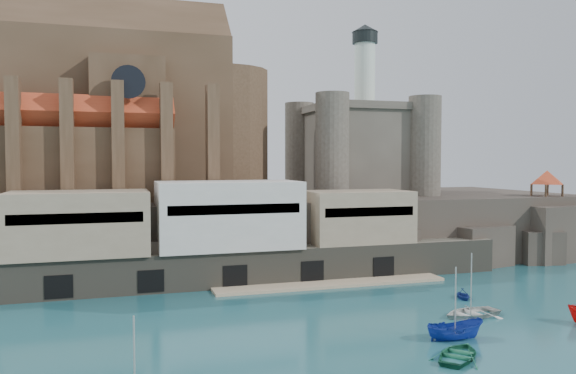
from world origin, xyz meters
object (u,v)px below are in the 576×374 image
(pavilion, at_px, (547,179))
(boat_2, at_px, (455,339))
(castle_keep, at_px, (359,145))
(church, at_px, (112,118))

(pavilion, distance_m, boat_2, 50.51)
(castle_keep, distance_m, pavilion, 30.50)
(boat_2, bearing_deg, pavilion, -47.47)
(castle_keep, relative_size, pavilion, 4.58)
(castle_keep, bearing_deg, church, 178.89)
(castle_keep, height_order, boat_2, castle_keep)
(pavilion, height_order, boat_2, pavilion)
(church, xyz_separation_m, pavilion, (66.13, -15.85, -9.40))
(pavilion, bearing_deg, castle_keep, 149.82)
(church, relative_size, castle_keep, 1.60)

